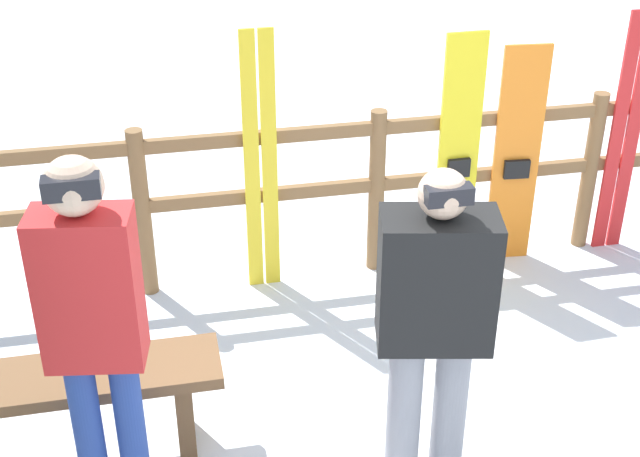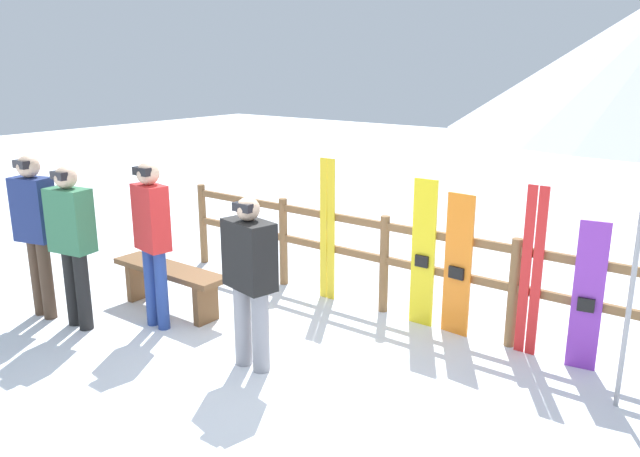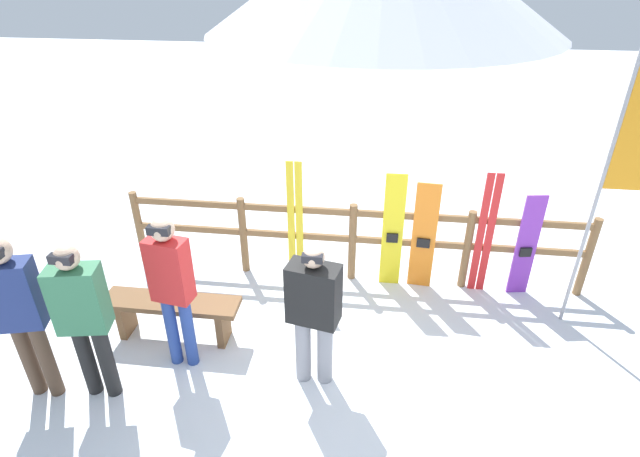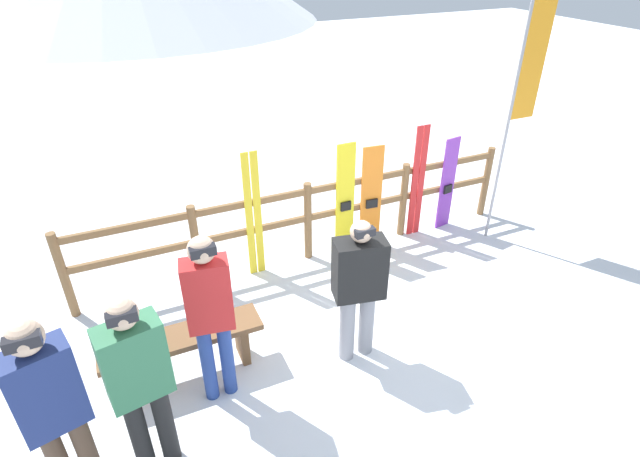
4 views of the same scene
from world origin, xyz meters
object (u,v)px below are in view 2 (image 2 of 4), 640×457
(person_plaid_green, at_px, (72,236))
(snowboard_yellow, at_px, (423,254))
(person_red, at_px, (152,232))
(ski_pair_red, at_px, (531,272))
(snowboard_purple, at_px, (588,297))
(snowboard_orange, at_px, (458,266))
(bench, at_px, (170,278))
(person_black, at_px, (250,273))
(ski_pair_yellow, at_px, (327,230))
(person_navy, at_px, (35,224))

(person_plaid_green, xyz_separation_m, snowboard_yellow, (2.76, 2.19, -0.21))
(person_red, bearing_deg, ski_pair_red, 27.89)
(snowboard_purple, bearing_deg, snowboard_orange, 180.00)
(bench, distance_m, person_red, 0.78)
(person_black, distance_m, ski_pair_red, 2.55)
(bench, relative_size, snowboard_yellow, 0.97)
(ski_pair_yellow, xyz_separation_m, snowboard_orange, (1.60, -0.00, -0.10))
(person_black, distance_m, person_navy, 2.63)
(ski_pair_yellow, bearing_deg, snowboard_orange, -0.12)
(snowboard_orange, height_order, ski_pair_red, ski_pair_red)
(person_plaid_green, relative_size, ski_pair_yellow, 1.03)
(snowboard_yellow, distance_m, snowboard_purple, 1.61)
(snowboard_orange, distance_m, snowboard_purple, 1.22)
(snowboard_yellow, bearing_deg, ski_pair_red, 0.18)
(ski_pair_yellow, distance_m, snowboard_orange, 1.60)
(person_red, height_order, snowboard_purple, person_red)
(person_plaid_green, xyz_separation_m, snowboard_orange, (3.15, 2.19, -0.26))
(bench, bearing_deg, person_black, -14.72)
(snowboard_yellow, height_order, ski_pair_red, ski_pair_red)
(bench, height_order, person_plaid_green, person_plaid_green)
(bench, xyz_separation_m, person_black, (1.63, -0.43, 0.52))
(person_red, xyz_separation_m, person_plaid_green, (-0.64, -0.49, -0.05))
(person_navy, bearing_deg, person_black, 11.04)
(person_black, distance_m, snowboard_yellow, 1.91)
(bench, distance_m, person_black, 1.76)
(bench, height_order, person_red, person_red)
(bench, distance_m, snowboard_yellow, 2.74)
(person_red, height_order, person_black, person_red)
(person_red, height_order, snowboard_yellow, person_red)
(bench, bearing_deg, snowboard_purple, 18.56)
(person_plaid_green, height_order, ski_pair_red, person_plaid_green)
(person_red, bearing_deg, person_black, -2.34)
(snowboard_purple, bearing_deg, person_navy, -155.30)
(person_plaid_green, height_order, ski_pair_yellow, person_plaid_green)
(snowboard_orange, xyz_separation_m, snowboard_purple, (1.22, -0.00, -0.04))
(bench, distance_m, person_navy, 1.48)
(person_plaid_green, bearing_deg, person_black, 12.02)
(ski_pair_yellow, distance_m, snowboard_purple, 2.83)
(bench, xyz_separation_m, person_plaid_green, (-0.40, -0.86, 0.60))
(person_black, distance_m, snowboard_orange, 2.10)
(person_black, xyz_separation_m, ski_pair_yellow, (-0.48, 1.76, -0.07))
(bench, height_order, snowboard_yellow, snowboard_yellow)
(snowboard_yellow, bearing_deg, person_red, -141.25)
(person_red, relative_size, snowboard_yellow, 1.12)
(snowboard_orange, relative_size, snowboard_purple, 1.06)
(snowboard_orange, distance_m, ski_pair_red, 0.72)
(snowboard_orange, bearing_deg, ski_pair_yellow, 179.88)
(bench, height_order, snowboard_orange, snowboard_orange)
(bench, bearing_deg, ski_pair_red, 21.09)
(snowboard_yellow, xyz_separation_m, ski_pair_red, (1.10, 0.00, 0.04))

